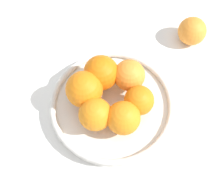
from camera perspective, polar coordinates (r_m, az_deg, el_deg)
ground_plane at (r=0.74m, az=0.00°, el=-2.52°), size 4.00×4.00×0.00m
fruit_bowl at (r=0.72m, az=0.00°, el=-1.94°), size 0.28×0.28×0.03m
orange_pile at (r=0.67m, az=-0.63°, el=0.38°), size 0.18×0.19×0.08m
stray_orange at (r=0.84m, az=14.44°, el=11.26°), size 0.07×0.07×0.07m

